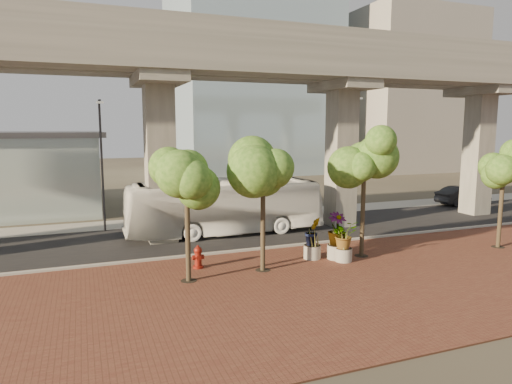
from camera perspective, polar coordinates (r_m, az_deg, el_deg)
name	(u,v)px	position (r m, az deg, el deg)	size (l,w,h in m)	color
ground	(270,240)	(27.27, 1.70, -6.00)	(160.00, 160.00, 0.00)	#3D382C
brick_plaza	(341,281)	(20.41, 10.53, -10.92)	(70.00, 13.00, 0.06)	brown
asphalt_road	(257,232)	(29.07, 0.18, -5.07)	(90.00, 8.00, 0.04)	black
curb_strip	(283,247)	(25.47, 3.44, -6.84)	(70.00, 0.25, 0.16)	#9E9C93
far_sidewalk	(231,217)	(34.14, -3.15, -3.09)	(90.00, 3.00, 0.06)	#9E9C93
transit_viaduct	(257,117)	(28.32, 0.19, 9.40)	(72.00, 5.60, 12.40)	gray
midrise_block	(404,93)	(77.47, 18.00, 11.64)	(18.00, 16.00, 24.00)	gray
transit_bus	(225,207)	(28.38, -3.87, -1.93)	(2.88, 12.27, 3.42)	white
parked_car	(463,196)	(43.10, 24.46, -0.44)	(1.68, 4.84, 1.59)	black
fire_hydrant	(198,257)	(21.82, -7.26, -8.07)	(0.54, 0.49, 1.09)	maroon
planter_front	(344,237)	(22.94, 10.95, -5.50)	(1.86, 1.86, 2.04)	gray
planter_right	(337,231)	(23.25, 10.06, -4.82)	(2.21, 2.21, 2.36)	#A9A498
planter_left	(312,233)	(23.16, 7.07, -5.17)	(1.93, 1.93, 2.12)	gray
street_tree_far_west	(187,178)	(19.30, -8.68, 1.75)	(3.45, 3.45, 6.06)	#403524
street_tree_near_west	(263,167)	(20.52, 0.88, 3.15)	(3.56, 3.56, 6.45)	#403524
street_tree_near_east	(365,157)	(23.52, 13.42, 4.28)	(3.44, 3.44, 6.70)	#403524
street_tree_far_east	(504,166)	(28.08, 28.58, 2.83)	(3.12, 3.12, 5.93)	#403524
streetlamp_west	(102,157)	(30.24, -18.73, 4.22)	(0.41, 1.20, 8.26)	#2E2E33
streetlamp_east	(351,146)	(36.35, 11.75, 5.67)	(0.44, 1.30, 8.94)	#2C2C31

